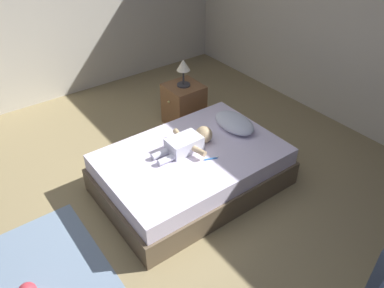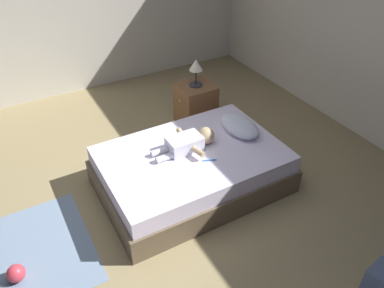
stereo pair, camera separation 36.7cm
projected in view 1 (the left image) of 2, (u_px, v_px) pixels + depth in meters
name	position (u px, v px, depth m)	size (l,w,h in m)	color
ground_plane	(152.00, 227.00, 3.53)	(8.00, 8.00, 0.00)	#97845B
wall_behind_bed	(377.00, 15.00, 4.15)	(8.00, 0.12, 2.83)	beige
bed	(192.00, 170.00, 3.86)	(1.24, 1.84, 0.45)	brown
pillow	(234.00, 123.00, 4.03)	(0.51, 0.31, 0.15)	silver
baby	(189.00, 142.00, 3.74)	(0.51, 0.67, 0.18)	silver
toothbrush	(212.00, 158.00, 3.64)	(0.06, 0.14, 0.02)	#3B87E0
nightstand	(184.00, 105.00, 4.82)	(0.43, 0.46, 0.55)	brown
lamp	(183.00, 68.00, 4.52)	(0.16, 0.16, 0.34)	#333338
rug	(38.00, 271.00, 3.14)	(1.17, 1.03, 0.01)	#768DA6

